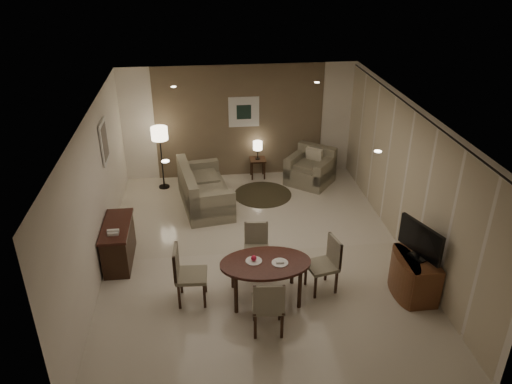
{
  "coord_description": "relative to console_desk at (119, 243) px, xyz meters",
  "views": [
    {
      "loc": [
        -0.94,
        -7.73,
        5.21
      ],
      "look_at": [
        0.0,
        0.2,
        1.15
      ],
      "focal_mm": 35.0,
      "sensor_mm": 36.0,
      "label": 1
    }
  ],
  "objects": [
    {
      "name": "downlight_fl",
      "position": [
        1.09,
        1.8,
        2.31
      ],
      "size": [
        0.1,
        0.1,
        0.01
      ],
      "primitive_type": "cylinder",
      "color": "white",
      "rests_on": "ceiling"
    },
    {
      "name": "flat_tv",
      "position": [
        4.87,
        -1.5,
        0.65
      ],
      "size": [
        0.36,
        0.85,
        0.6
      ],
      "primitive_type": null,
      "rotation": [
        0.0,
        0.0,
        0.35
      ],
      "color": "black",
      "rests_on": "tv_cabinet"
    },
    {
      "name": "chair_near",
      "position": [
        2.4,
        -2.06,
        0.11
      ],
      "size": [
        0.5,
        0.5,
        0.96
      ],
      "primitive_type": null,
      "rotation": [
        0.0,
        0.0,
        3.06
      ],
      "color": "gray",
      "rests_on": "floor"
    },
    {
      "name": "chair_left",
      "position": [
        1.3,
        -1.25,
        0.12
      ],
      "size": [
        0.5,
        0.5,
        0.98
      ],
      "primitive_type": null,
      "rotation": [
        0.0,
        0.0,
        1.51
      ],
      "color": "gray",
      "rests_on": "floor"
    },
    {
      "name": "plate_b",
      "position": [
        2.68,
        -1.37,
        0.31
      ],
      "size": [
        0.26,
        0.26,
        0.02
      ],
      "primitive_type": "cylinder",
      "color": "white",
      "rests_on": "dining_table"
    },
    {
      "name": "curtain_rod",
      "position": [
        5.17,
        0.0,
        2.27
      ],
      "size": [
        0.03,
        6.8,
        0.03
      ],
      "primitive_type": "cylinder",
      "rotation": [
        1.57,
        0.0,
        0.0
      ],
      "color": "black",
      "rests_on": "wall_right"
    },
    {
      "name": "fruit_apple",
      "position": [
        2.28,
        -1.27,
        0.36
      ],
      "size": [
        0.09,
        0.09,
        0.09
      ],
      "primitive_type": "sphere",
      "color": "red",
      "rests_on": "plate_a"
    },
    {
      "name": "downlight_nl",
      "position": [
        1.09,
        -1.8,
        2.31
      ],
      "size": [
        0.1,
        0.1,
        0.01
      ],
      "primitive_type": "cylinder",
      "color": "white",
      "rests_on": "ceiling"
    },
    {
      "name": "dining_table",
      "position": [
        2.46,
        -1.32,
        -0.04
      ],
      "size": [
        1.44,
        0.9,
        0.68
      ],
      "primitive_type": null,
      "color": "#421D15",
      "rests_on": "floor"
    },
    {
      "name": "round_rug",
      "position": [
        2.89,
        2.29,
        -0.37
      ],
      "size": [
        1.31,
        1.31,
        0.01
      ],
      "primitive_type": "cylinder",
      "color": "#413724",
      "rests_on": "floor"
    },
    {
      "name": "chair_right",
      "position": [
        3.4,
        -1.21,
        0.09
      ],
      "size": [
        0.54,
        0.54,
        0.94
      ],
      "primitive_type": null,
      "rotation": [
        0.0,
        0.0,
        -1.35
      ],
      "color": "gray",
      "rests_on": "floor"
    },
    {
      "name": "table_lamp",
      "position": [
        2.89,
        3.25,
        0.35
      ],
      "size": [
        0.22,
        0.22,
        0.5
      ],
      "primitive_type": null,
      "color": "#FFEAC1",
      "rests_on": "side_table"
    },
    {
      "name": "armchair",
      "position": [
        4.08,
        2.77,
        0.05
      ],
      "size": [
        1.31,
        1.3,
        0.85
      ],
      "primitive_type": null,
      "rotation": [
        0.0,
        0.0,
        -0.68
      ],
      "color": "gray",
      "rests_on": "floor"
    },
    {
      "name": "chair_far",
      "position": [
        2.4,
        -0.61,
        0.06
      ],
      "size": [
        0.47,
        0.47,
        0.88
      ],
      "primitive_type": null,
      "rotation": [
        0.0,
        0.0,
        -0.1
      ],
      "color": "gray",
      "rests_on": "floor"
    },
    {
      "name": "downlight_fr",
      "position": [
        3.89,
        1.8,
        2.31
      ],
      "size": [
        0.1,
        0.1,
        0.01
      ],
      "primitive_type": "cylinder",
      "color": "white",
      "rests_on": "ceiling"
    },
    {
      "name": "floor_lamp",
      "position": [
        0.64,
        2.95,
        0.36
      ],
      "size": [
        0.37,
        0.37,
        1.48
      ],
      "primitive_type": null,
      "color": "#FFE5B7",
      "rests_on": "floor"
    },
    {
      "name": "console_desk",
      "position": [
        0.0,
        0.0,
        0.0
      ],
      "size": [
        0.48,
        1.2,
        0.75
      ],
      "primitive_type": null,
      "color": "#421D15",
      "rests_on": "floor"
    },
    {
      "name": "art_back_canvas",
      "position": [
        2.59,
        3.44,
        1.23
      ],
      "size": [
        0.34,
        0.01,
        0.34
      ],
      "primitive_type": "cube",
      "color": "black",
      "rests_on": "wall_back"
    },
    {
      "name": "curtain_wall",
      "position": [
        5.17,
        0.0,
        0.95
      ],
      "size": [
        0.08,
        6.7,
        2.58
      ],
      "primitive_type": null,
      "color": "beige",
      "rests_on": "wall_right"
    },
    {
      "name": "telephone",
      "position": [
        0.0,
        -0.3,
        0.43
      ],
      "size": [
        0.2,
        0.14,
        0.09
      ],
      "primitive_type": null,
      "color": "white",
      "rests_on": "console_desk"
    },
    {
      "name": "downlight_nr",
      "position": [
        3.89,
        -1.8,
        2.31
      ],
      "size": [
        0.1,
        0.1,
        0.01
      ],
      "primitive_type": "cylinder",
      "color": "white",
      "rests_on": "ceiling"
    },
    {
      "name": "plate_a",
      "position": [
        2.28,
        -1.27,
        0.31
      ],
      "size": [
        0.26,
        0.26,
        0.02
      ],
      "primitive_type": "cylinder",
      "color": "white",
      "rests_on": "dining_table"
    },
    {
      "name": "tv_cabinet",
      "position": [
        4.89,
        -1.5,
        -0.03
      ],
      "size": [
        0.48,
        0.9,
        0.7
      ],
      "primitive_type": null,
      "color": "brown",
      "rests_on": "floor"
    },
    {
      "name": "napkin",
      "position": [
        2.68,
        -1.37,
        0.33
      ],
      "size": [
        0.12,
        0.08,
        0.03
      ],
      "primitive_type": "cube",
      "color": "white",
      "rests_on": "plate_b"
    },
    {
      "name": "art_back_frame",
      "position": [
        2.59,
        3.46,
        1.23
      ],
      "size": [
        0.72,
        0.03,
        0.72
      ],
      "primitive_type": "cube",
      "color": "silver",
      "rests_on": "wall_back"
    },
    {
      "name": "art_left_frame",
      "position": [
        -0.23,
        1.2,
        1.48
      ],
      "size": [
        0.03,
        0.6,
        0.8
      ],
      "primitive_type": "cube",
      "color": "silver",
      "rests_on": "wall_left"
    },
    {
      "name": "room_shell",
      "position": [
        2.49,
        0.4,
        0.98
      ],
      "size": [
        5.5,
        7.0,
        2.7
      ],
      "color": "beige",
      "rests_on": "ground"
    },
    {
      "name": "art_left_canvas",
      "position": [
        -0.21,
        1.2,
        1.48
      ],
      "size": [
        0.01,
        0.46,
        0.64
      ],
      "primitive_type": "cube",
      "color": "gray",
      "rests_on": "wall_left"
    },
    {
      "name": "side_table",
      "position": [
        2.89,
        3.25,
        -0.14
      ],
      "size": [
        0.37,
        0.37,
        0.48
      ],
      "primitive_type": null,
      "color": "#331F11",
      "rests_on": "floor"
    },
    {
      "name": "sofa",
      "position": [
        1.59,
        1.95,
        0.06
      ],
      "size": [
        1.99,
        1.21,
        0.88
      ],
      "primitive_type": null,
      "rotation": [
        0.0,
        0.0,
        1.73
      ],
      "color": "gray",
      "rests_on": "floor"
    },
    {
      "name": "taupe_accent",
      "position": [
        2.49,
        3.48,
        0.98
      ],
      "size": [
        3.96,
        0.03,
        2.7
      ],
      "primitive_type": "cube",
      "color": "#736147",
      "rests_on": "wall_back"
    }
  ]
}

